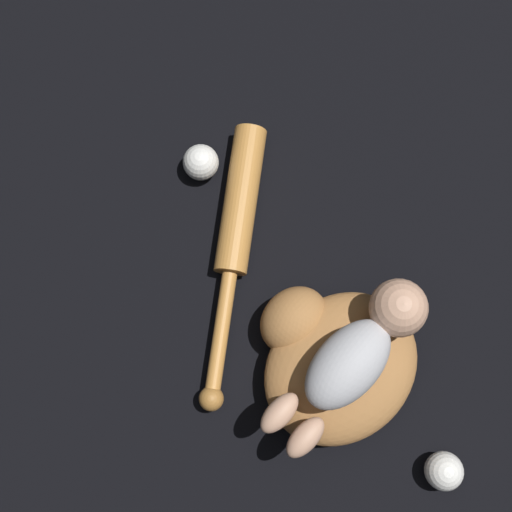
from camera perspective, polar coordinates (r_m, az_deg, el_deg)
ground_plane at (r=1.32m, az=4.47°, el=-7.52°), size 6.00×6.00×0.00m
baseball_glove at (r=1.27m, az=6.17°, el=-8.24°), size 0.36×0.35×0.10m
baby_figure at (r=1.18m, az=8.26°, el=-7.57°), size 0.34×0.19×0.10m
baseball_bat at (r=1.32m, az=-1.59°, el=2.14°), size 0.52×0.19×0.06m
baseball at (r=1.36m, az=-4.44°, el=7.48°), size 0.07×0.07×0.07m
baseball_spare at (r=1.32m, az=14.80°, el=-16.30°), size 0.07×0.07×0.07m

